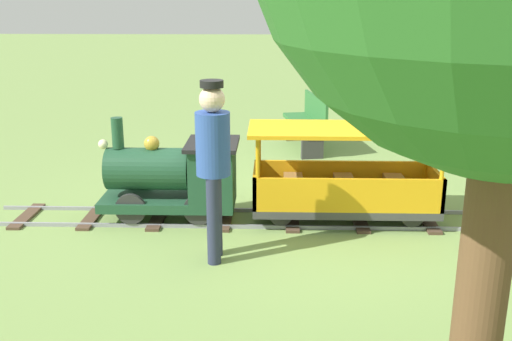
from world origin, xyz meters
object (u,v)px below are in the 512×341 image
at_px(locomotive, 176,176).
at_px(conductor_person, 213,157).
at_px(park_bench, 307,122).
at_px(passenger_car, 345,183).

bearing_deg(locomotive, conductor_person, -152.86).
bearing_deg(locomotive, park_bench, -26.71).
bearing_deg(passenger_car, conductor_person, 127.33).
bearing_deg(passenger_car, park_bench, 4.31).
bearing_deg(park_bench, conductor_person, 165.50).
bearing_deg(conductor_person, locomotive, 27.14).
height_order(locomotive, passenger_car, locomotive).
distance_m(passenger_car, conductor_person, 1.68).
xyz_separation_m(locomotive, conductor_person, (-0.97, -0.50, 0.47)).
distance_m(locomotive, park_bench, 3.41).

